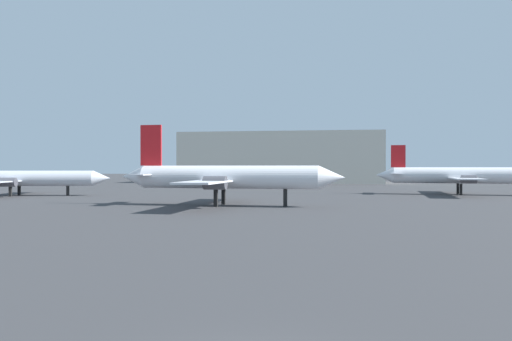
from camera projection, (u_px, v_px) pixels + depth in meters
airplane_distant at (226, 177)px, 60.04m from camera, size 29.32×23.57×10.46m
airplane_far_left at (20, 178)px, 80.44m from camera, size 29.57×21.09×8.95m
airplane_far_right at (465, 176)px, 83.34m from camera, size 31.32×23.33×8.91m
terminal_building at (282, 158)px, 149.10m from camera, size 60.86×25.59×15.36m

